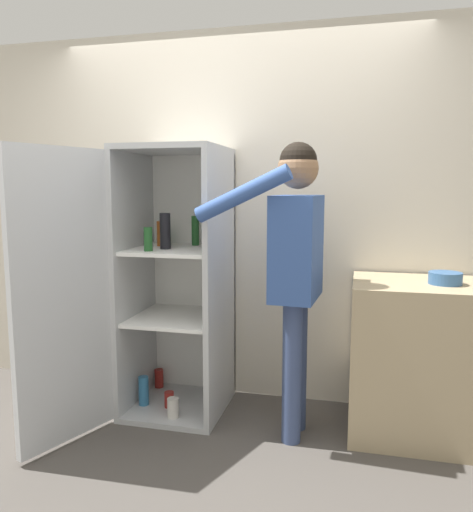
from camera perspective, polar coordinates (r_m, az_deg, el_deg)
The scene contains 6 objects.
ground_plane at distance 2.97m, azimuth -4.75°, elevation -22.14°, with size 12.00×12.00×0.00m, color #4C4742.
wall_back at distance 3.52m, azimuth 0.12°, elevation 4.42°, with size 7.00×0.06×2.55m.
refrigerator at distance 3.27m, azimuth -9.04°, elevation -3.17°, with size 0.90×1.25×1.74m.
person at distance 2.90m, azimuth 6.71°, elevation 0.38°, with size 0.68×0.58×1.74m.
counter at distance 3.23m, azimuth 19.58°, elevation -10.98°, with size 0.73×0.63×0.93m.
bowl at distance 3.11m, azimuth 22.75°, elevation -2.35°, with size 0.19×0.19×0.07m.
Camera 1 is at (0.84, -2.44, 1.48)m, focal length 35.00 mm.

